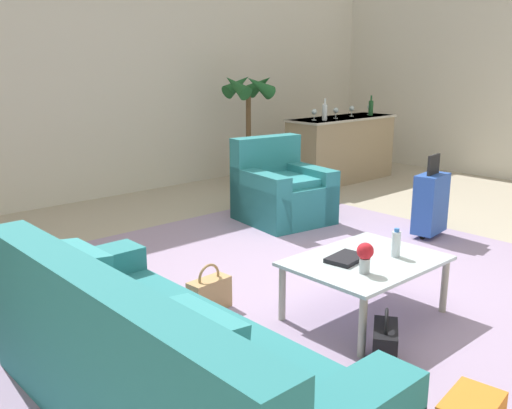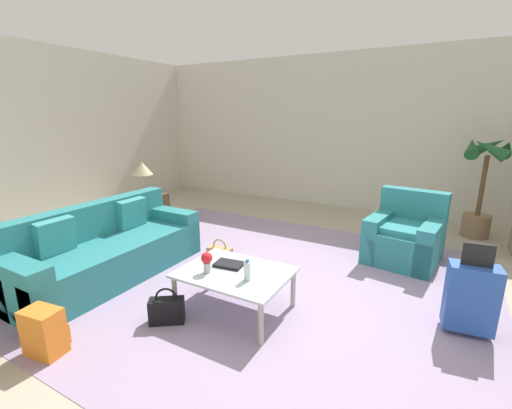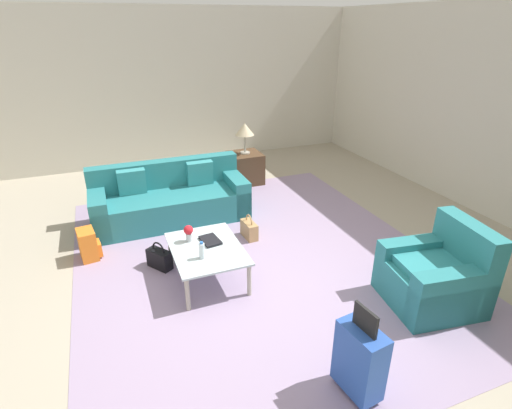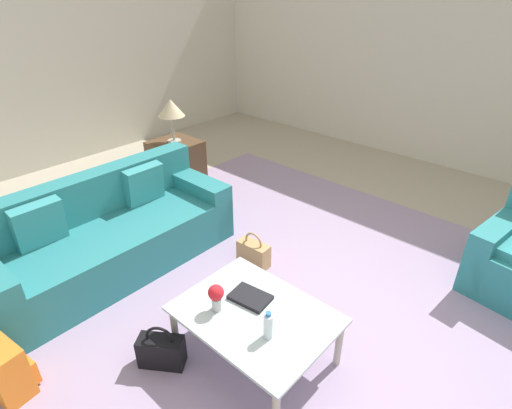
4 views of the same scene
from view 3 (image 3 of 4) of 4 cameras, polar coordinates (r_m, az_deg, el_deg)
The scene contains 15 objects.
ground_plane at distance 4.67m, azimuth 0.55°, elevation -11.83°, with size 12.00×12.00×0.00m, color #A89E89.
wall_left at distance 8.75m, azimuth -12.48°, elevation 15.96°, with size 0.12×8.00×3.10m, color beige.
area_rug at distance 5.19m, azimuth 0.10°, elevation -7.66°, with size 5.20×4.40×0.01m, color #9984A3.
couch at distance 6.25m, azimuth -12.21°, elevation 0.63°, with size 0.89×2.28×0.86m.
armchair at distance 4.72m, azimuth 24.51°, elevation -9.47°, with size 0.97×1.00×0.92m.
coffee_table at distance 4.66m, azimuth -7.06°, elevation -6.63°, with size 1.05×0.79×0.42m.
water_bottle at distance 4.40m, azimuth -7.73°, elevation -6.54°, with size 0.06×0.06×0.20m.
coffee_table_book at distance 4.74m, azimuth -6.54°, elevation -5.11°, with size 0.28×0.19×0.03m, color black.
flower_vase at distance 4.73m, azimuth -9.62°, elevation -3.88°, with size 0.11×0.11×0.21m.
side_table at distance 7.53m, azimuth -1.56°, elevation 5.25°, with size 0.58×0.58×0.57m, color #513823.
table_lamp at distance 7.33m, azimuth -1.62°, elevation 10.58°, with size 0.34×0.34×0.56m.
suitcase_blue at distance 3.47m, azimuth 14.61°, elevation -20.60°, with size 0.42×0.27×0.85m.
handbag_tan at distance 5.61m, azimuth -0.98°, elevation -3.57°, with size 0.33×0.16×0.36m.
handbag_black at distance 5.09m, azimuth -13.63°, elevation -7.51°, with size 0.34×0.30×0.36m.
backpack_orange at distance 5.54m, azimuth -22.80°, elevation -5.34°, with size 0.33×0.28×0.40m.
Camera 3 is at (3.48, -1.43, 2.77)m, focal length 28.00 mm.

